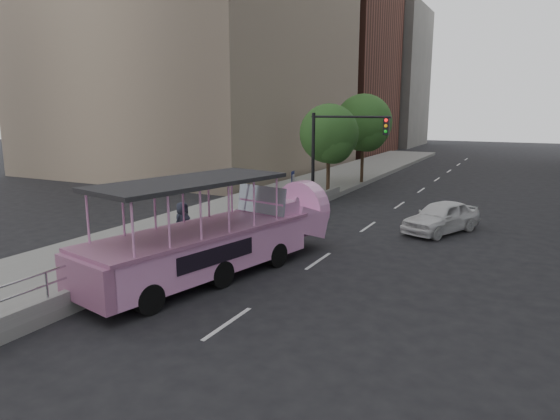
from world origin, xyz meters
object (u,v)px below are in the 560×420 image
Objects in this scene: car at (441,217)px; pedestrian_far at (183,224)px; traffic_signal at (334,146)px; duck_boat at (223,237)px; street_tree_near at (330,136)px; parking_sign at (293,189)px; street_tree_far at (364,125)px.

car is 11.29m from pedestrian_far.
pedestrian_far is 10.35m from traffic_signal.
duck_boat is 1.77× the size of street_tree_near.
parking_sign is 3.65m from traffic_signal.
street_tree_far is (-1.40, 9.43, 0.81)m from traffic_signal.
pedestrian_far is 0.26× the size of street_tree_far.
duck_boat reaches higher than pedestrian_far.
pedestrian_far is at bearing -101.01° from parking_sign.
car is at bearing -36.25° from street_tree_near.
duck_boat is 11.27m from traffic_signal.
parking_sign reaches higher than car.
parking_sign is 6.78m from street_tree_near.
car is at bearing -19.29° from traffic_signal.
duck_boat is at bearing -82.50° from street_tree_near.
street_tree_far reaches higher than car.
car is at bearing -57.62° from street_tree_far.
street_tree_near is (-1.60, 3.43, 0.32)m from traffic_signal.
street_tree_far is (-7.29, 11.49, 3.60)m from car.
duck_boat reaches higher than car.
duck_boat is 6.09× the size of pedestrian_far.
traffic_signal is (-0.31, 11.03, 2.28)m from duck_boat.
parking_sign is 12.67m from street_tree_far.
traffic_signal is (0.98, 2.93, 1.93)m from parking_sign.
street_tree_near is 0.89× the size of street_tree_far.
duck_boat is 1.95× the size of traffic_signal.
street_tree_far reaches higher than traffic_signal.
parking_sign reaches higher than pedestrian_far.
traffic_signal is 3.80m from street_tree_near.
traffic_signal is 0.81× the size of street_tree_far.
parking_sign is at bearing 99.04° from duck_boat.
traffic_signal is (-5.89, 2.06, 2.79)m from car.
car is (5.58, 8.97, -0.51)m from duck_boat.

